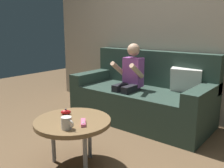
% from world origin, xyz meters
% --- Properties ---
extents(wall_back, '(4.26, 0.05, 2.50)m').
position_xyz_m(wall_back, '(0.00, 1.81, 1.25)').
color(wall_back, '#B2A38E').
rests_on(wall_back, ground).
extents(couch, '(1.76, 0.80, 0.88)m').
position_xyz_m(couch, '(-0.22, 1.42, 0.30)').
color(couch, '#2D4238').
rests_on(couch, ground).
extents(person_seated_on_couch, '(0.34, 0.41, 0.99)m').
position_xyz_m(person_seated_on_couch, '(-0.31, 1.24, 0.57)').
color(person_seated_on_couch, black).
rests_on(person_seated_on_couch, ground).
extents(coffee_table, '(0.64, 0.64, 0.43)m').
position_xyz_m(coffee_table, '(-0.08, 0.09, 0.39)').
color(coffee_table, brown).
rests_on(coffee_table, ground).
extents(game_remote_pink_near_edge, '(0.13, 0.12, 0.03)m').
position_xyz_m(game_remote_pink_near_edge, '(0.06, 0.07, 0.44)').
color(game_remote_pink_near_edge, pink).
rests_on(game_remote_pink_near_edge, coffee_table).
extents(nunchuk_red, '(0.09, 0.10, 0.05)m').
position_xyz_m(nunchuk_red, '(-0.23, 0.14, 0.45)').
color(nunchuk_red, red).
rests_on(nunchuk_red, coffee_table).
extents(coffee_mug, '(0.12, 0.08, 0.09)m').
position_xyz_m(coffee_mug, '(0.03, -0.07, 0.48)').
color(coffee_mug, silver).
rests_on(coffee_mug, coffee_table).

